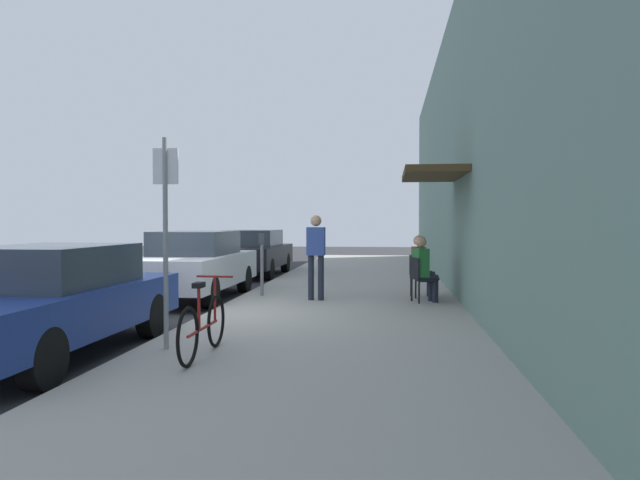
% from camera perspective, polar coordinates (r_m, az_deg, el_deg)
% --- Properties ---
extents(ground_plane, '(60.00, 60.00, 0.00)m').
position_cam_1_polar(ground_plane, '(10.45, -10.95, -7.56)').
color(ground_plane, '#2D2D30').
extents(sidewalk_slab, '(4.50, 32.00, 0.12)m').
position_cam_1_polar(sidewalk_slab, '(11.97, 2.39, -6.05)').
color(sidewalk_slab, '#9E9B93').
rests_on(sidewalk_slab, ground_plane).
extents(building_facade, '(1.40, 32.00, 6.47)m').
position_cam_1_polar(building_facade, '(12.03, 14.02, 9.09)').
color(building_facade, gray).
rests_on(building_facade, ground_plane).
extents(parked_car_0, '(1.80, 4.40, 1.39)m').
position_cam_1_polar(parked_car_0, '(8.17, -24.71, -5.23)').
color(parked_car_0, navy).
rests_on(parked_car_0, ground_plane).
extents(parked_car_1, '(1.80, 4.40, 1.48)m').
position_cam_1_polar(parked_car_1, '(13.23, -12.02, -2.30)').
color(parked_car_1, silver).
rests_on(parked_car_1, ground_plane).
extents(parked_car_2, '(1.80, 4.40, 1.43)m').
position_cam_1_polar(parked_car_2, '(18.65, -6.46, -1.17)').
color(parked_car_2, black).
rests_on(parked_car_2, ground_plane).
extents(parking_meter, '(0.12, 0.10, 1.32)m').
position_cam_1_polar(parking_meter, '(12.63, -5.61, -1.88)').
color(parking_meter, slate).
rests_on(parking_meter, sidewalk_slab).
extents(street_sign, '(0.32, 0.06, 2.60)m').
position_cam_1_polar(street_sign, '(7.52, -14.63, 1.33)').
color(street_sign, gray).
rests_on(street_sign, sidewalk_slab).
extents(bicycle_0, '(0.46, 1.71, 0.90)m').
position_cam_1_polar(bicycle_0, '(7.10, -11.16, -8.08)').
color(bicycle_0, black).
rests_on(bicycle_0, sidewalk_slab).
extents(cafe_chair_0, '(0.56, 0.56, 0.87)m').
position_cam_1_polar(cafe_chair_0, '(11.73, 9.65, -3.47)').
color(cafe_chair_0, black).
rests_on(cafe_chair_0, sidewalk_slab).
extents(seated_patron_0, '(0.51, 0.47, 1.29)m').
position_cam_1_polar(seated_patron_0, '(11.74, 9.92, -2.53)').
color(seated_patron_0, '#232838').
rests_on(seated_patron_0, sidewalk_slab).
extents(cafe_chair_1, '(0.52, 0.52, 0.87)m').
position_cam_1_polar(cafe_chair_1, '(12.50, 9.45, -3.14)').
color(cafe_chair_1, black).
rests_on(cafe_chair_1, sidewalk_slab).
extents(seated_patron_1, '(0.49, 0.43, 1.29)m').
position_cam_1_polar(seated_patron_1, '(12.50, 9.72, -2.26)').
color(seated_patron_1, '#232838').
rests_on(seated_patron_1, sidewalk_slab).
extents(pedestrian_standing, '(0.36, 0.22, 1.70)m').
position_cam_1_polar(pedestrian_standing, '(11.84, -0.39, -0.99)').
color(pedestrian_standing, '#232838').
rests_on(pedestrian_standing, sidewalk_slab).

